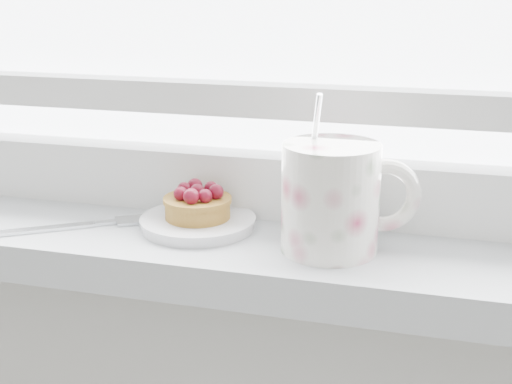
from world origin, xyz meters
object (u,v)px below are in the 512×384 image
(saucer, at_px, (198,223))
(fork, at_px, (78,226))
(floral_mug, at_px, (334,196))
(raspberry_tart, at_px, (198,203))

(saucer, xyz_separation_m, fork, (-0.13, -0.03, -0.00))
(floral_mug, bearing_deg, fork, -177.80)
(saucer, distance_m, fork, 0.13)
(saucer, height_order, fork, saucer)
(floral_mug, relative_size, fork, 0.79)
(raspberry_tart, height_order, floral_mug, floral_mug)
(raspberry_tart, height_order, fork, raspberry_tart)
(saucer, bearing_deg, floral_mug, -8.56)
(saucer, relative_size, floral_mug, 0.80)
(fork, bearing_deg, floral_mug, 2.20)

